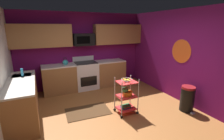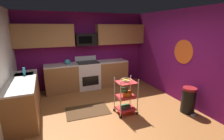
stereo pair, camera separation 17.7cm
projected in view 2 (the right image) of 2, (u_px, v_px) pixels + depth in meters
The scene contains 17 objects.
floor at pixel (110, 117), 4.00m from camera, with size 4.40×4.80×0.04m, color #995B2D.
wall_back at pixel (85, 50), 5.82m from camera, with size 4.52×0.06×2.60m, color #6B1156.
wall_right at pixel (185, 57), 4.47m from camera, with size 0.06×4.80×2.60m, color #6B1156.
wall_flower_decal at pixel (183, 52), 4.49m from camera, with size 0.66×0.66×0.00m, color #E5591E.
counter_run at pixel (68, 82), 5.00m from camera, with size 3.63×2.55×0.92m.
oven_range at pixel (88, 75), 5.74m from camera, with size 0.76×0.65×1.10m.
upper_cabinets at pixel (86, 35), 5.51m from camera, with size 4.40×0.33×0.70m.
microwave at pixel (86, 39), 5.52m from camera, with size 0.70×0.39×0.40m.
rolling_cart at pixel (126, 96), 4.03m from camera, with size 0.53×0.40×0.91m.
fruit_bowl at pixel (126, 80), 3.92m from camera, with size 0.27×0.27×0.07m.
mixing_bowl_large at pixel (127, 94), 4.03m from camera, with size 0.25×0.25×0.11m.
mixing_bowl_small at pixel (125, 90), 4.00m from camera, with size 0.18×0.18×0.08m.
book_stack at pixel (126, 107), 4.11m from camera, with size 0.26×0.18×0.07m.
kettle at pixel (68, 62), 5.36m from camera, with size 0.21×0.18×0.26m.
dish_soap_bottle at pixel (24, 71), 4.14m from camera, with size 0.06×0.06×0.20m, color #2D8CBF.
trash_can at pixel (188, 100), 4.10m from camera, with size 0.34×0.42×0.66m.
floor_rug at pixel (88, 111), 4.23m from camera, with size 1.10×0.70×0.01m, color #472D19.
Camera 2 is at (-1.32, -3.31, 2.13)m, focal length 26.08 mm.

